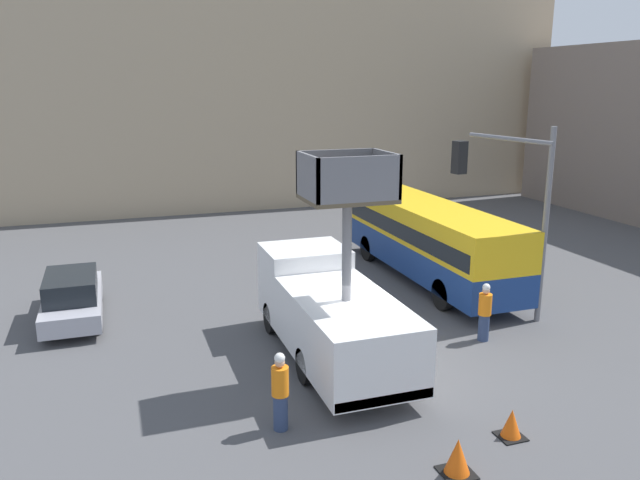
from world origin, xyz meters
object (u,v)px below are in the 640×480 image
object	(u,v)px
traffic_cone_near_truck	(511,424)
city_bus	(428,236)
parked_car_curbside	(72,297)
traffic_light_pole	(517,195)
road_worker_directing	(485,312)
traffic_cone_mid_road	(458,457)
utility_truck	(330,309)
road_worker_near_truck	(280,392)

from	to	relation	value
traffic_cone_near_truck	city_bus	bearing A→B (deg)	71.20
parked_car_curbside	city_bus	bearing A→B (deg)	0.90
city_bus	traffic_light_pole	size ratio (longest dim) A/B	1.67
city_bus	traffic_cone_near_truck	world-z (taller)	city_bus
road_worker_directing	parked_car_curbside	distance (m)	12.78
traffic_cone_mid_road	parked_car_curbside	world-z (taller)	parked_car_curbside
utility_truck	traffic_cone_mid_road	world-z (taller)	utility_truck
city_bus	traffic_light_pole	distance (m)	5.71
parked_car_curbside	road_worker_near_truck	bearing A→B (deg)	-61.63
utility_truck	traffic_cone_mid_road	size ratio (longest dim) A/B	9.38
city_bus	parked_car_curbside	world-z (taller)	city_bus
traffic_cone_near_truck	parked_car_curbside	bearing A→B (deg)	131.51
city_bus	road_worker_directing	bearing A→B (deg)	176.41
city_bus	road_worker_near_truck	distance (m)	11.90
city_bus	traffic_light_pole	bearing A→B (deg)	-170.95
road_worker_directing	parked_car_curbside	size ratio (longest dim) A/B	0.37
utility_truck	traffic_light_pole	world-z (taller)	traffic_light_pole
road_worker_directing	traffic_cone_near_truck	xyz separation A→B (m)	(-2.35, -4.68, -0.57)
traffic_light_pole	parked_car_curbside	size ratio (longest dim) A/B	1.31
traffic_cone_near_truck	traffic_cone_mid_road	distance (m)	1.92
traffic_cone_near_truck	traffic_cone_mid_road	bearing A→B (deg)	-156.74
traffic_light_pole	road_worker_near_truck	size ratio (longest dim) A/B	3.40
traffic_light_pole	traffic_cone_near_truck	bearing A→B (deg)	-124.30
traffic_light_pole	road_worker_near_truck	bearing A→B (deg)	-157.21
utility_truck	parked_car_curbside	world-z (taller)	utility_truck
road_worker_near_truck	traffic_cone_near_truck	size ratio (longest dim) A/B	2.79
city_bus	traffic_cone_near_truck	bearing A→B (deg)	169.52
utility_truck	parked_car_curbside	xyz separation A→B (m)	(-6.80, 5.30, -0.66)
traffic_cone_mid_road	parked_car_curbside	size ratio (longest dim) A/B	0.16
traffic_cone_mid_road	road_worker_directing	bearing A→B (deg)	52.88
traffic_light_pole	traffic_cone_mid_road	xyz separation A→B (m)	(-5.41, -6.10, -3.79)
traffic_light_pole	utility_truck	bearing A→B (deg)	-176.81
city_bus	parked_car_curbside	bearing A→B (deg)	99.22
traffic_light_pole	traffic_cone_mid_road	distance (m)	8.99
traffic_light_pole	traffic_cone_near_truck	distance (m)	7.52
traffic_light_pole	road_worker_near_truck	xyz separation A→B (m)	(-8.22, -3.45, -3.25)
road_worker_directing	parked_car_curbside	world-z (taller)	road_worker_directing
road_worker_near_truck	parked_car_curbside	bearing A→B (deg)	-117.97
traffic_cone_near_truck	traffic_light_pole	bearing A→B (deg)	55.70
traffic_cone_mid_road	parked_car_curbside	distance (m)	13.30
utility_truck	traffic_cone_mid_road	bearing A→B (deg)	-84.43
road_worker_directing	traffic_cone_near_truck	bearing A→B (deg)	-163.59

